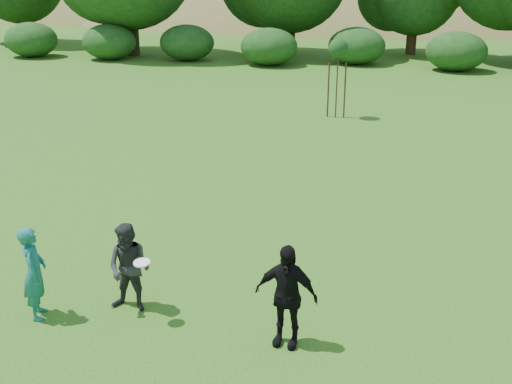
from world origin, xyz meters
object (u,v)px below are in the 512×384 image
player_teal (34,273)px  player_grey (129,268)px  player_black (286,295)px  sapling (338,51)px

player_teal → player_grey: (1.41, 0.55, -0.03)m
player_teal → player_black: size_ratio=0.96×
player_grey → sapling: sapling is taller
player_teal → sapling: (3.23, 14.94, 1.62)m
player_black → player_teal: bearing=-172.3°
player_black → sapling: size_ratio=0.58×
player_grey → sapling: size_ratio=0.54×
player_teal → player_grey: 1.51m
player_black → player_grey: bearing=177.2°
player_teal → sapling: size_ratio=0.56×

